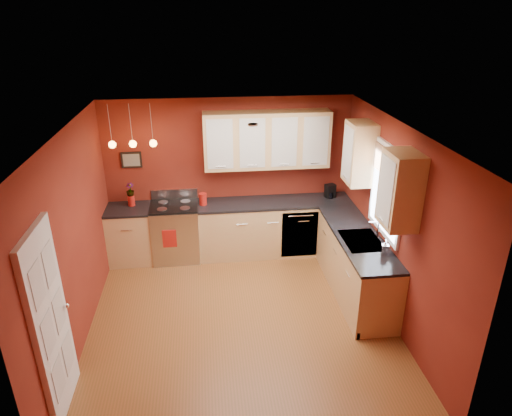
{
  "coord_description": "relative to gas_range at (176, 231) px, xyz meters",
  "views": [
    {
      "loc": [
        -0.39,
        -5.04,
        3.87
      ],
      "look_at": [
        0.32,
        1.0,
        1.19
      ],
      "focal_mm": 32.0,
      "sensor_mm": 36.0,
      "label": 1
    }
  ],
  "objects": [
    {
      "name": "counter_back_right",
      "position": [
        1.65,
        -0.0,
        0.44
      ],
      "size": [
        2.54,
        0.62,
        0.04
      ],
      "primitive_type": "cube",
      "color": "black",
      "rests_on": "base_cabinets_back_right"
    },
    {
      "name": "counter_back_left",
      "position": [
        -0.73,
        -0.0,
        0.44
      ],
      "size": [
        0.7,
        0.62,
        0.04
      ],
      "primitive_type": "cube",
      "color": "black",
      "rests_on": "base_cabinets_back_left"
    },
    {
      "name": "wall_back",
      "position": [
        0.92,
        0.3,
        0.82
      ],
      "size": [
        4.0,
        0.02,
        2.6
      ],
      "primitive_type": "cube",
      "color": "maroon",
      "rests_on": "floor"
    },
    {
      "name": "red_canister",
      "position": [
        0.47,
        -0.0,
        0.56
      ],
      "size": [
        0.13,
        0.13,
        0.19
      ],
      "color": "#AD1912",
      "rests_on": "counter_back_right"
    },
    {
      "name": "base_cabinets_back_right",
      "position": [
        1.65,
        -0.0,
        -0.03
      ],
      "size": [
        2.54,
        0.6,
        0.9
      ],
      "primitive_type": "cube",
      "color": "tan",
      "rests_on": "floor"
    },
    {
      "name": "gas_range",
      "position": [
        0.0,
        0.0,
        0.0
      ],
      "size": [
        0.76,
        0.64,
        1.11
      ],
      "color": "#B6B6BB",
      "rests_on": "floor"
    },
    {
      "name": "base_cabinets_right",
      "position": [
        2.62,
        -1.35,
        -0.03
      ],
      "size": [
        0.6,
        2.1,
        0.9
      ],
      "primitive_type": "cube",
      "color": "tan",
      "rests_on": "floor"
    },
    {
      "name": "flowers",
      "position": [
        -0.68,
        0.1,
        0.73
      ],
      "size": [
        0.15,
        0.15,
        0.23
      ],
      "primitive_type": "imported",
      "rotation": [
        0.0,
        0.0,
        -0.18
      ],
      "color": "#AD1912",
      "rests_on": "red_vase"
    },
    {
      "name": "wall_right",
      "position": [
        2.92,
        -1.8,
        0.82
      ],
      "size": [
        0.02,
        4.2,
        2.6
      ],
      "primitive_type": "cube",
      "color": "maroon",
      "rests_on": "floor"
    },
    {
      "name": "floor",
      "position": [
        0.92,
        -1.8,
        -0.48
      ],
      "size": [
        4.2,
        4.2,
        0.0
      ],
      "primitive_type": "plane",
      "color": "brown",
      "rests_on": "ground"
    },
    {
      "name": "coffee_maker",
      "position": [
        2.59,
        0.06,
        0.56
      ],
      "size": [
        0.19,
        0.19,
        0.23
      ],
      "rotation": [
        0.0,
        0.0,
        0.28
      ],
      "color": "black",
      "rests_on": "counter_back_right"
    },
    {
      "name": "upper_cabinets_right",
      "position": [
        2.75,
        -1.48,
        1.47
      ],
      "size": [
        0.35,
        1.95,
        0.9
      ],
      "primitive_type": "cube",
      "color": "tan",
      "rests_on": "wall_right"
    },
    {
      "name": "dishwasher_front",
      "position": [
        2.02,
        -0.29,
        -0.03
      ],
      "size": [
        0.6,
        0.02,
        0.8
      ],
      "primitive_type": "cube",
      "color": "#B6B6BB",
      "rests_on": "base_cabinets_back_right"
    },
    {
      "name": "counter_right",
      "position": [
        2.62,
        -1.35,
        0.44
      ],
      "size": [
        0.62,
        2.1,
        0.04
      ],
      "primitive_type": "cube",
      "color": "black",
      "rests_on": "base_cabinets_right"
    },
    {
      "name": "sink",
      "position": [
        2.62,
        -1.5,
        0.43
      ],
      "size": [
        0.5,
        0.7,
        0.33
      ],
      "color": "#929298",
      "rests_on": "counter_right"
    },
    {
      "name": "door_left_wall",
      "position": [
        -1.05,
        -3.0,
        0.54
      ],
      "size": [
        0.12,
        0.82,
        2.05
      ],
      "color": "white",
      "rests_on": "floor"
    },
    {
      "name": "window",
      "position": [
        2.89,
        -1.5,
        1.21
      ],
      "size": [
        0.06,
        1.02,
        1.22
      ],
      "color": "white",
      "rests_on": "wall_right"
    },
    {
      "name": "wall_picture",
      "position": [
        -0.63,
        0.28,
        1.17
      ],
      "size": [
        0.32,
        0.03,
        0.26
      ],
      "primitive_type": "cube",
      "color": "black",
      "rests_on": "wall_back"
    },
    {
      "name": "dish_towel",
      "position": [
        -0.09,
        -0.33,
        0.04
      ],
      "size": [
        0.22,
        0.01,
        0.3
      ],
      "primitive_type": "cube",
      "color": "#AD1912",
      "rests_on": "gas_range"
    },
    {
      "name": "pendant_lights",
      "position": [
        -0.53,
        -0.05,
        1.53
      ],
      "size": [
        0.71,
        0.11,
        0.66
      ],
      "color": "#929298",
      "rests_on": "ceiling"
    },
    {
      "name": "upper_cabinets_back",
      "position": [
        1.52,
        0.12,
        1.47
      ],
      "size": [
        2.0,
        0.35,
        0.9
      ],
      "primitive_type": "cube",
      "color": "tan",
      "rests_on": "wall_back"
    },
    {
      "name": "wall_left",
      "position": [
        -1.08,
        -1.8,
        0.82
      ],
      "size": [
        0.02,
        4.2,
        2.6
      ],
      "primitive_type": "cube",
      "color": "maroon",
      "rests_on": "floor"
    },
    {
      "name": "wall_front",
      "position": [
        0.92,
        -3.9,
        0.82
      ],
      "size": [
        4.0,
        0.02,
        2.6
      ],
      "primitive_type": "cube",
      "color": "maroon",
      "rests_on": "floor"
    },
    {
      "name": "base_cabinets_back_left",
      "position": [
        -0.73,
        -0.0,
        -0.03
      ],
      "size": [
        0.7,
        0.6,
        0.9
      ],
      "primitive_type": "cube",
      "color": "tan",
      "rests_on": "floor"
    },
    {
      "name": "ceiling",
      "position": [
        0.92,
        -1.8,
        2.12
      ],
      "size": [
        4.0,
        4.2,
        0.02
      ],
      "primitive_type": "cube",
      "color": "silver",
      "rests_on": "wall_back"
    },
    {
      "name": "soap_pump",
      "position": [
        2.79,
        -1.91,
        0.56
      ],
      "size": [
        0.12,
        0.12,
        0.21
      ],
      "primitive_type": "imported",
      "rotation": [
        0.0,
        0.0,
        -0.29
      ],
      "color": "white",
      "rests_on": "counter_right"
    },
    {
      "name": "red_vase",
      "position": [
        -0.68,
        0.1,
        0.55
      ],
      "size": [
        0.11,
        0.11,
        0.17
      ],
      "primitive_type": "cylinder",
      "color": "#AD1912",
      "rests_on": "counter_back_left"
    }
  ]
}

